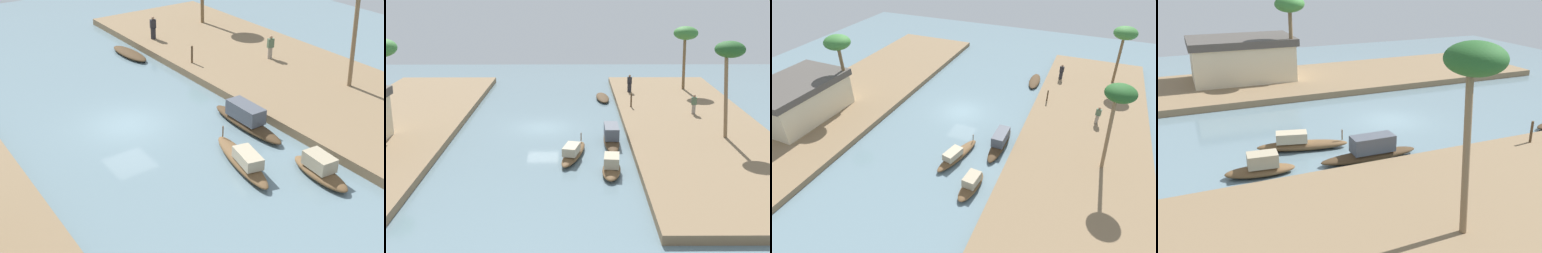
{
  "view_description": "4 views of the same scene",
  "coord_description": "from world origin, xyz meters",
  "views": [
    {
      "loc": [
        -22.44,
        11.25,
        13.25
      ],
      "look_at": [
        -3.76,
        -1.73,
        1.01
      ],
      "focal_mm": 47.82,
      "sensor_mm": 36.0,
      "label": 1
    },
    {
      "loc": [
        -37.49,
        -2.59,
        11.4
      ],
      "look_at": [
        -3.05,
        -2.81,
        1.0
      ],
      "focal_mm": 46.13,
      "sensor_mm": 36.0,
      "label": 2
    },
    {
      "loc": [
        -25.26,
        -10.78,
        16.57
      ],
      "look_at": [
        -3.41,
        -1.64,
        0.74
      ],
      "focal_mm": 29.88,
      "sensor_mm": 36.0,
      "label": 3
    },
    {
      "loc": [
        -13.28,
        -24.37,
        9.49
      ],
      "look_at": [
        -3.97,
        -2.49,
        0.95
      ],
      "focal_mm": 41.41,
      "sensor_mm": 36.0,
      "label": 4
    }
  ],
  "objects": [
    {
      "name": "river_water",
      "position": [
        0.0,
        0.0,
        0.0
      ],
      "size": [
        59.71,
        59.71,
        0.0
      ],
      "primitive_type": "plane",
      "color": "slate",
      "rests_on": "ground"
    },
    {
      "name": "riverbank_left",
      "position": [
        0.0,
        -11.74,
        0.25
      ],
      "size": [
        36.23,
        10.6,
        0.51
      ],
      "primitive_type": "cube",
      "color": "#846B4C",
      "rests_on": "ground"
    },
    {
      "name": "riverbank_right",
      "position": [
        0.0,
        11.74,
        0.25
      ],
      "size": [
        36.23,
        10.6,
        0.51
      ],
      "primitive_type": "cube",
      "color": "#846B4C",
      "rests_on": "ground"
    },
    {
      "name": "sampan_foreground",
      "position": [
        9.4,
        -5.28,
        0.2
      ],
      "size": [
        4.13,
        1.42,
        0.4
      ],
      "rotation": [
        0.0,
        0.0,
        0.06
      ],
      "color": "#47331E",
      "rests_on": "river_water"
    },
    {
      "name": "sampan_open_hull",
      "position": [
        -6.95,
        -2.46,
        0.37
      ],
      "size": [
        5.1,
        2.14,
        1.05
      ],
      "rotation": [
        0.0,
        0.0,
        -0.24
      ],
      "color": "brown",
      "rests_on": "river_water"
    },
    {
      "name": "sampan_upstream_small",
      "position": [
        -9.63,
        -4.8,
        0.43
      ],
      "size": [
        3.48,
        1.42,
        1.14
      ],
      "rotation": [
        0.0,
        0.0,
        -0.1
      ],
      "color": "brown",
      "rests_on": "river_water"
    },
    {
      "name": "sampan_with_red_awning",
      "position": [
        -3.95,
        -5.19,
        0.51
      ],
      "size": [
        5.37,
        1.16,
        1.32
      ],
      "rotation": [
        0.0,
        0.0,
        -0.01
      ],
      "color": "#47331E",
      "rests_on": "river_water"
    },
    {
      "name": "person_on_near_bank",
      "position": [
        2.19,
        -12.49,
        1.3
      ],
      "size": [
        0.37,
        0.48,
        1.65
      ],
      "rotation": [
        0.0,
        0.0,
        4.49
      ],
      "color": "gray",
      "rests_on": "riverbank_left"
    },
    {
      "name": "person_by_mooring",
      "position": [
        10.51,
        -8.01,
        1.25
      ],
      "size": [
        0.46,
        0.48,
        1.75
      ],
      "rotation": [
        0.0,
        0.0,
        4.52
      ],
      "color": "#232328",
      "rests_on": "riverbank_left"
    },
    {
      "name": "mooring_post",
      "position": [
        4.6,
        -7.53,
        1.11
      ],
      "size": [
        0.14,
        0.14,
        1.21
      ],
      "primitive_type": "cylinder",
      "color": "#4C3823",
      "rests_on": "riverbank_left"
    },
    {
      "name": "palm_tree_left_near",
      "position": [
        -4.15,
        -13.1,
        6.52
      ],
      "size": [
        2.06,
        2.06,
        6.84
      ],
      "color": "#7F6647",
      "rests_on": "riverbank_left"
    },
    {
      "name": "palm_tree_left_far",
      "position": [
        11.86,
        -13.6,
        6.0
      ],
      "size": [
        2.42,
        2.42,
        6.33
      ],
      "color": "brown",
      "rests_on": "riverbank_left"
    }
  ]
}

